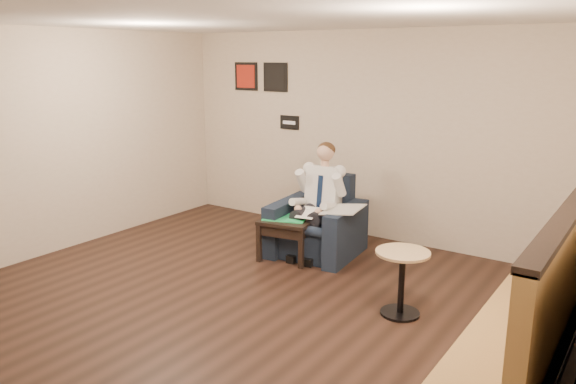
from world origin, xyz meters
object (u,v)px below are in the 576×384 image
Objects in this scene: seated_man at (312,205)px; cafe_table at (401,283)px; side_table at (289,238)px; banquette at (522,296)px; coffee_mug at (309,213)px; smartphone at (299,215)px; green_folder at (286,218)px; armchair at (316,217)px.

cafe_table is (1.58, -0.88, -0.35)m from seated_man.
banquette reaches higher than side_table.
coffee_mug is 0.68× the size of smartphone.
armchair is at bearing 55.47° from green_folder.
armchair reaches higher than green_folder.
seated_man reaches higher than green_folder.
coffee_mug is 0.16m from smartphone.
seated_man reaches higher than armchair.
coffee_mug is at bearing 44.13° from green_folder.
armchair is 0.22m from seated_man.
side_table is (-0.22, -0.18, -0.41)m from seated_man.
side_table is 0.27m from green_folder.
banquette reaches higher than green_folder.
armchair is 0.38× the size of banquette.
green_folder is (-0.03, -0.03, 0.26)m from side_table.
seated_man is (0.01, -0.13, 0.18)m from armchair.
armchair reaches higher than smartphone.
armchair is at bearing 90.00° from seated_man.
coffee_mug is 3.12m from banquette.
side_table is 1.92m from cafe_table.
armchair is 0.75× the size of seated_man.
side_table is 3.93× the size of smartphone.
smartphone is (0.05, 0.22, -0.00)m from green_folder.
armchair is 1.98× the size of green_folder.
armchair is 6.35× the size of smartphone.
cafe_table reaches higher than side_table.
side_table is at bearing -135.87° from coffee_mug.
banquette reaches higher than coffee_mug.
banquette is 4.11× the size of cafe_table.
seated_man is at bearing 15.89° from coffee_mug.
smartphone is (-0.15, 0.02, -0.05)m from coffee_mug.
side_table is (-0.20, -0.31, -0.23)m from armchair.
banquette is (2.77, -1.52, 0.19)m from armchair.
armchair reaches higher than coffee_mug.
armchair is 9.36× the size of coffee_mug.
seated_man is at bearing -2.44° from smartphone.
smartphone is at bearing 83.08° from side_table.
smartphone is at bearing 153.29° from cafe_table.
banquette is 1.34m from cafe_table.
coffee_mug reaches higher than smartphone.
armchair is 1.55× the size of cafe_table.
side_table is 0.40m from coffee_mug.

